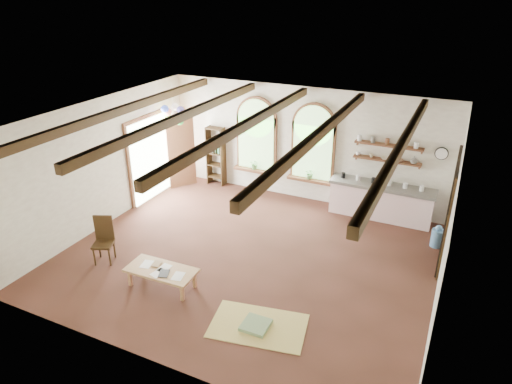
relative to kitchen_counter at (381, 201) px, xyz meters
The scene contains 27 objects.
floor 3.97m from the kitchen_counter, 125.71° to the right, with size 8.00×8.00×0.00m, color #512B21.
ceiling_beams 4.73m from the kitchen_counter, 125.71° to the right, with size 6.20×6.80×0.18m, color #3B2912, non-canonical shape.
window_left 3.88m from the kitchen_counter, behind, with size 1.30×0.28×2.20m.
window_right 2.32m from the kitchen_counter, behind, with size 1.30×0.28×2.20m.
left_doorway 6.44m from the kitchen_counter, 167.37° to the right, with size 0.10×1.90×2.50m, color brown.
right_doorway 2.45m from the kitchen_counter, 45.86° to the right, with size 0.10×1.30×2.40m, color black.
kitchen_counter is the anchor object (origin of this frame).
wall_shelf_lower 1.09m from the kitchen_counter, 90.00° to the left, with size 1.70×0.24×0.04m, color brown.
wall_shelf_upper 1.49m from the kitchen_counter, 90.00° to the left, with size 1.70×0.24×0.04m, color brown.
wall_clock 1.91m from the kitchen_counter, 11.31° to the left, with size 0.32×0.32×0.04m, color black.
bookshelf 5.02m from the kitchen_counter, behind, with size 0.53×0.32×1.80m.
coffee_table 6.00m from the kitchen_counter, 124.45° to the right, with size 1.46×0.71×0.41m.
side_chair 6.95m from the kitchen_counter, 137.37° to the right, with size 0.55×0.55×1.05m.
floor_mat 5.34m from the kitchen_counter, 102.09° to the right, with size 1.71×1.06×0.02m, color tan.
floor_cushion 5.39m from the kitchen_counter, 102.29° to the right, with size 0.48×0.48×0.08m, color gray.
water_jug_a 0.84m from the kitchen_counter, ahead, with size 0.28×0.28×0.54m.
water_jug_b 1.78m from the kitchen_counter, 30.63° to the right, with size 0.29×0.29×0.56m.
balloon_cluster 6.06m from the kitchen_counter, behind, with size 0.80×0.80×1.14m.
table_book 6.08m from the kitchen_counter, 127.10° to the right, with size 0.17×0.24×0.02m, color olive.
tablet 6.00m from the kitchen_counter, 122.77° to the right, with size 0.19×0.28×0.01m, color black.
potted_plant_left 3.72m from the kitchen_counter, behind, with size 0.27×0.23×0.30m, color #598C4C.
potted_plant_right 2.04m from the kitchen_counter, behind, with size 0.27×0.23×0.30m, color #598C4C.
shelf_cup_a 1.38m from the kitchen_counter, 166.50° to the left, with size 0.12×0.10×0.10m, color white.
shelf_cup_b 1.22m from the kitchen_counter, 155.77° to the left, with size 0.10×0.10×0.09m, color beige.
shelf_bowl_a 1.14m from the kitchen_counter, 105.52° to the left, with size 0.22×0.22×0.05m, color beige.
shelf_bowl_b 1.18m from the kitchen_counter, 30.96° to the left, with size 0.20×0.20×0.06m, color #8C664C.
shelf_vase 1.37m from the kitchen_counter, 15.48° to the left, with size 0.18×0.18×0.19m, color slate.
Camera 1 is at (3.91, -7.89, 5.66)m, focal length 32.00 mm.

